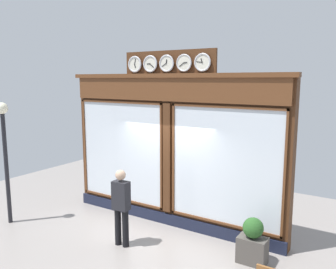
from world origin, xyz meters
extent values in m
cube|color=#4C2B16|center=(0.00, -0.15, 1.80)|extent=(5.80, 0.30, 3.61)
cube|color=#191E33|center=(0.00, 0.02, 0.14)|extent=(5.80, 0.08, 0.28)
cube|color=brown|center=(0.00, 0.04, 3.34)|extent=(5.68, 0.08, 0.54)
cube|color=brown|center=(0.00, 0.02, 3.66)|extent=(5.91, 0.20, 0.10)
cube|color=silver|center=(-1.47, 0.01, 1.68)|extent=(2.55, 0.02, 2.57)
cube|color=brown|center=(-1.47, 0.04, 2.99)|extent=(2.65, 0.04, 0.05)
cube|color=brown|center=(-1.47, 0.04, 0.37)|extent=(2.65, 0.04, 0.05)
cube|color=brown|center=(-2.77, 0.04, 1.68)|extent=(0.05, 0.04, 2.67)
cube|color=brown|center=(-0.18, 0.04, 1.68)|extent=(0.05, 0.04, 2.67)
cube|color=silver|center=(1.47, 0.01, 1.68)|extent=(2.55, 0.02, 2.57)
cube|color=brown|center=(1.47, 0.04, 2.99)|extent=(2.65, 0.04, 0.05)
cube|color=brown|center=(1.47, 0.04, 0.37)|extent=(2.65, 0.04, 0.05)
cube|color=brown|center=(2.77, 0.04, 1.68)|extent=(0.05, 0.04, 2.67)
cube|color=brown|center=(0.18, 0.04, 1.68)|extent=(0.05, 0.04, 2.67)
cube|color=#4C2B16|center=(0.00, 0.03, 1.68)|extent=(0.20, 0.10, 2.67)
cube|color=#4C2B16|center=(0.00, -0.02, 3.94)|extent=(2.44, 0.06, 0.60)
cylinder|color=silver|center=(-0.92, 0.06, 3.94)|extent=(0.33, 0.02, 0.33)
torus|color=silver|center=(-0.92, 0.06, 3.94)|extent=(0.40, 0.04, 0.40)
cube|color=black|center=(-0.91, 0.07, 3.98)|extent=(0.05, 0.01, 0.09)
cube|color=black|center=(-0.85, 0.07, 3.95)|extent=(0.14, 0.01, 0.03)
sphere|color=black|center=(-0.92, 0.08, 3.94)|extent=(0.02, 0.02, 0.02)
cylinder|color=silver|center=(-0.46, 0.06, 3.94)|extent=(0.33, 0.02, 0.33)
torus|color=silver|center=(-0.46, 0.06, 3.94)|extent=(0.39, 0.04, 0.39)
cube|color=black|center=(-0.51, 0.07, 3.94)|extent=(0.09, 0.01, 0.02)
cube|color=black|center=(-0.40, 0.07, 3.90)|extent=(0.12, 0.01, 0.09)
sphere|color=black|center=(-0.46, 0.08, 3.94)|extent=(0.02, 0.02, 0.02)
cylinder|color=silver|center=(0.00, 0.06, 3.94)|extent=(0.33, 0.02, 0.33)
torus|color=silver|center=(0.00, 0.06, 3.94)|extent=(0.40, 0.04, 0.40)
cube|color=black|center=(-0.01, 0.07, 3.98)|extent=(0.03, 0.01, 0.09)
cube|color=black|center=(0.06, 0.07, 3.90)|extent=(0.13, 0.01, 0.08)
sphere|color=black|center=(0.00, 0.08, 3.94)|extent=(0.02, 0.02, 0.02)
cylinder|color=silver|center=(0.46, 0.06, 3.94)|extent=(0.33, 0.02, 0.33)
torus|color=silver|center=(0.46, 0.06, 3.94)|extent=(0.40, 0.05, 0.40)
cube|color=black|center=(0.51, 0.07, 3.94)|extent=(0.09, 0.01, 0.02)
cube|color=black|center=(0.41, 0.07, 3.89)|extent=(0.11, 0.01, 0.10)
sphere|color=black|center=(0.46, 0.08, 3.94)|extent=(0.02, 0.02, 0.02)
cylinder|color=silver|center=(0.92, 0.06, 3.94)|extent=(0.33, 0.02, 0.33)
torus|color=silver|center=(0.92, 0.06, 3.94)|extent=(0.40, 0.05, 0.40)
cube|color=black|center=(0.91, 0.07, 3.89)|extent=(0.04, 0.01, 0.09)
cube|color=black|center=(0.91, 0.07, 4.00)|extent=(0.04, 0.01, 0.14)
sphere|color=black|center=(0.92, 0.08, 3.94)|extent=(0.02, 0.02, 0.02)
cylinder|color=black|center=(0.34, 1.49, 0.41)|extent=(0.14, 0.14, 0.82)
cylinder|color=black|center=(0.14, 1.48, 0.41)|extent=(0.14, 0.14, 0.82)
cube|color=#232328|center=(0.24, 1.48, 1.13)|extent=(0.37, 0.24, 0.62)
sphere|color=tan|center=(0.24, 1.48, 1.58)|extent=(0.22, 0.22, 0.22)
cylinder|color=black|center=(3.42, 2.05, 1.37)|extent=(0.10, 0.10, 2.75)
sphere|color=#F4EFCC|center=(3.42, 2.05, 2.89)|extent=(0.28, 0.28, 0.28)
cube|color=#4C4742|center=(-2.38, 0.66, 0.26)|extent=(0.56, 0.36, 0.52)
sphere|color=#285623|center=(-2.38, 0.66, 0.72)|extent=(0.40, 0.40, 0.40)
camera|label=1|loc=(-4.38, 6.88, 3.58)|focal=36.91mm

